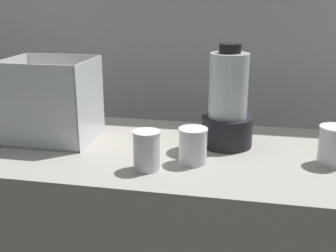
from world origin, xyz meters
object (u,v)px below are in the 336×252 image
at_px(carrot_display_bin, 54,115).
at_px(juice_cup_mango_far_left, 147,153).
at_px(juice_cup_orange_middle, 334,147).
at_px(blender_pitcher, 228,106).
at_px(juice_cup_orange_left, 193,147).

relative_size(carrot_display_bin, juice_cup_mango_far_left, 2.47).
distance_m(juice_cup_mango_far_left, juice_cup_orange_middle, 0.56).
height_order(carrot_display_bin, juice_cup_orange_middle, carrot_display_bin).
bearing_deg(blender_pitcher, juice_cup_orange_left, -116.24).
distance_m(juice_cup_orange_left, juice_cup_orange_middle, 0.42).
relative_size(carrot_display_bin, blender_pitcher, 0.85).
relative_size(carrot_display_bin, juice_cup_orange_left, 2.64).
bearing_deg(carrot_display_bin, juice_cup_mango_far_left, -27.47).
relative_size(blender_pitcher, juice_cup_mango_far_left, 2.92).
relative_size(blender_pitcher, juice_cup_orange_left, 3.12).
distance_m(carrot_display_bin, juice_cup_orange_left, 0.52).
relative_size(carrot_display_bin, juice_cup_orange_middle, 2.45).
height_order(juice_cup_orange_left, juice_cup_orange_middle, juice_cup_orange_middle).
height_order(blender_pitcher, juice_cup_orange_middle, blender_pitcher).
height_order(juice_cup_mango_far_left, juice_cup_orange_middle, same).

